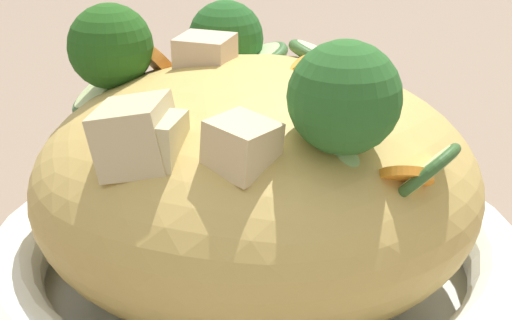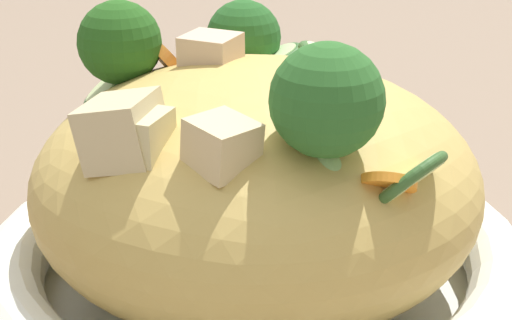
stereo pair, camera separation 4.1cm
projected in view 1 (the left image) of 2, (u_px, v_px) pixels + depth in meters
The scene contains 7 objects.
ground_plane at pixel (256, 311), 0.45m from camera, with size 3.00×3.00×0.00m, color #806B59.
serving_bowl at pixel (256, 268), 0.44m from camera, with size 0.30×0.30×0.05m.
noodle_heap at pixel (256, 181), 0.42m from camera, with size 0.24×0.24×0.12m.
broccoli_florets at pixel (224, 60), 0.41m from camera, with size 0.22×0.16×0.07m.
carrot_coins at pixel (282, 82), 0.40m from camera, with size 0.19×0.07×0.05m.
zucchini_slices at pixel (258, 86), 0.43m from camera, with size 0.23×0.16×0.05m.
chicken_chunks at pixel (174, 119), 0.35m from camera, with size 0.12×0.13×0.04m.
Camera 1 is at (-0.26, 0.28, 0.25)m, focal length 54.93 mm.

